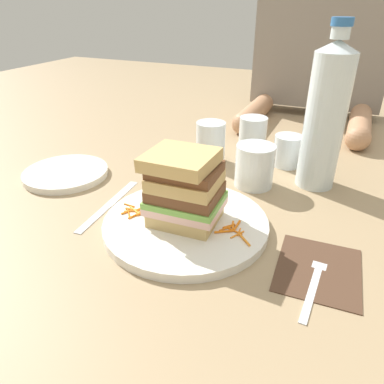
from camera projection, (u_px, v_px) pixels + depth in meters
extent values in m
plane|color=#9E8460|center=(190.00, 228.00, 0.61)|extent=(3.00, 3.00, 0.00)
cylinder|color=white|center=(185.00, 225.00, 0.61)|extent=(0.28, 0.28, 0.02)
cube|color=tan|center=(185.00, 216.00, 0.60)|extent=(0.11, 0.10, 0.02)
cube|color=beige|center=(185.00, 207.00, 0.59)|extent=(0.12, 0.10, 0.01)
cube|color=#7AB74C|center=(184.00, 201.00, 0.58)|extent=(0.12, 0.10, 0.01)
cube|color=brown|center=(184.00, 193.00, 0.58)|extent=(0.11, 0.09, 0.02)
cube|color=tan|center=(184.00, 181.00, 0.57)|extent=(0.11, 0.10, 0.02)
cube|color=brown|center=(184.00, 171.00, 0.56)|extent=(0.11, 0.09, 0.02)
cube|color=tan|center=(180.00, 160.00, 0.55)|extent=(0.11, 0.10, 0.03)
cylinder|color=orange|center=(128.00, 212.00, 0.63)|extent=(0.01, 0.02, 0.00)
cylinder|color=orange|center=(143.00, 207.00, 0.64)|extent=(0.01, 0.03, 0.00)
cylinder|color=orange|center=(132.00, 209.00, 0.63)|extent=(0.02, 0.01, 0.00)
cylinder|color=orange|center=(131.00, 211.00, 0.63)|extent=(0.02, 0.01, 0.00)
cylinder|color=orange|center=(129.00, 213.00, 0.62)|extent=(0.02, 0.03, 0.00)
cylinder|color=orange|center=(145.00, 213.00, 0.62)|extent=(0.02, 0.03, 0.00)
cylinder|color=orange|center=(128.00, 206.00, 0.64)|extent=(0.02, 0.00, 0.00)
cylinder|color=orange|center=(134.00, 216.00, 0.61)|extent=(0.01, 0.02, 0.00)
cylinder|color=orange|center=(142.00, 214.00, 0.62)|extent=(0.02, 0.01, 0.00)
cylinder|color=orange|center=(135.00, 210.00, 0.63)|extent=(0.03, 0.02, 0.00)
cylinder|color=orange|center=(237.00, 235.00, 0.57)|extent=(0.02, 0.03, 0.00)
cylinder|color=orange|center=(237.00, 225.00, 0.59)|extent=(0.00, 0.03, 0.00)
cylinder|color=orange|center=(233.00, 226.00, 0.59)|extent=(0.01, 0.02, 0.00)
cylinder|color=orange|center=(245.00, 240.00, 0.55)|extent=(0.02, 0.02, 0.00)
cylinder|color=orange|center=(229.00, 226.00, 0.58)|extent=(0.02, 0.02, 0.00)
cylinder|color=orange|center=(225.00, 231.00, 0.57)|extent=(0.03, 0.02, 0.00)
cylinder|color=orange|center=(234.00, 230.00, 0.58)|extent=(0.03, 0.01, 0.00)
cylinder|color=orange|center=(226.00, 228.00, 0.58)|extent=(0.02, 0.02, 0.00)
cylinder|color=orange|center=(240.00, 231.00, 0.57)|extent=(0.00, 0.02, 0.00)
cube|color=#4C3323|center=(318.00, 269.00, 0.52)|extent=(0.12, 0.14, 0.00)
cube|color=silver|center=(311.00, 292.00, 0.47)|extent=(0.02, 0.11, 0.00)
cube|color=silver|center=(320.00, 264.00, 0.52)|extent=(0.02, 0.02, 0.00)
cylinder|color=silver|center=(329.00, 255.00, 0.54)|extent=(0.00, 0.04, 0.00)
cylinder|color=silver|center=(325.00, 254.00, 0.54)|extent=(0.00, 0.04, 0.00)
cylinder|color=silver|center=(321.00, 253.00, 0.54)|extent=(0.00, 0.04, 0.00)
cylinder|color=silver|center=(317.00, 252.00, 0.55)|extent=(0.00, 0.04, 0.00)
cube|color=silver|center=(93.00, 219.00, 0.63)|extent=(0.02, 0.10, 0.00)
cube|color=silver|center=(122.00, 193.00, 0.72)|extent=(0.02, 0.11, 0.00)
cylinder|color=white|center=(255.00, 166.00, 0.73)|extent=(0.08, 0.08, 0.09)
cylinder|color=orange|center=(254.00, 174.00, 0.74)|extent=(0.07, 0.07, 0.05)
cylinder|color=silver|center=(324.00, 124.00, 0.69)|extent=(0.08, 0.08, 0.26)
cone|color=silver|center=(338.00, 45.00, 0.63)|extent=(0.08, 0.08, 0.02)
cylinder|color=silver|center=(341.00, 33.00, 0.62)|extent=(0.03, 0.03, 0.02)
cylinder|color=#2D66A8|center=(343.00, 21.00, 0.61)|extent=(0.04, 0.04, 0.01)
cylinder|color=silver|center=(288.00, 151.00, 0.82)|extent=(0.06, 0.06, 0.07)
cylinder|color=silver|center=(211.00, 142.00, 0.83)|extent=(0.07, 0.07, 0.10)
cylinder|color=silver|center=(252.00, 135.00, 0.89)|extent=(0.07, 0.07, 0.09)
cylinder|color=white|center=(66.00, 173.00, 0.78)|extent=(0.18, 0.18, 0.01)
cylinder|color=tan|center=(255.00, 112.00, 1.11)|extent=(0.06, 0.24, 0.06)
cylinder|color=tan|center=(360.00, 125.00, 1.01)|extent=(0.06, 0.24, 0.06)
sphere|color=tan|center=(243.00, 124.00, 1.02)|extent=(0.06, 0.06, 0.06)
sphere|color=tan|center=(358.00, 139.00, 0.91)|extent=(0.06, 0.06, 0.06)
cube|color=gray|center=(323.00, 41.00, 1.11)|extent=(0.40, 0.11, 0.39)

